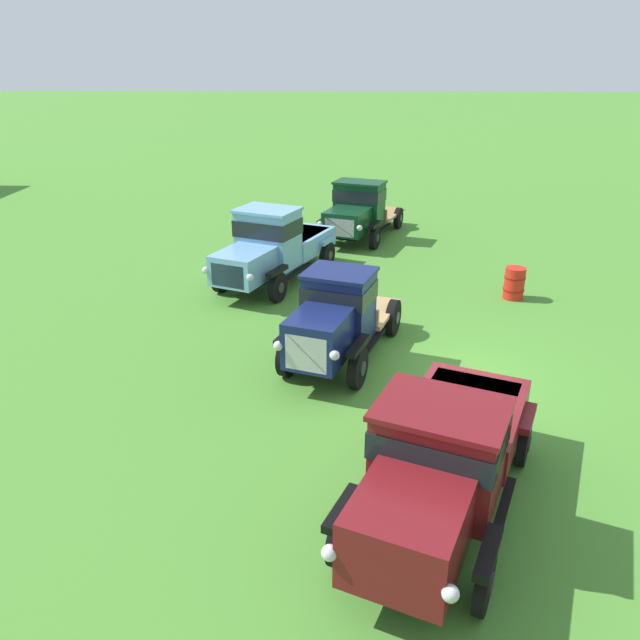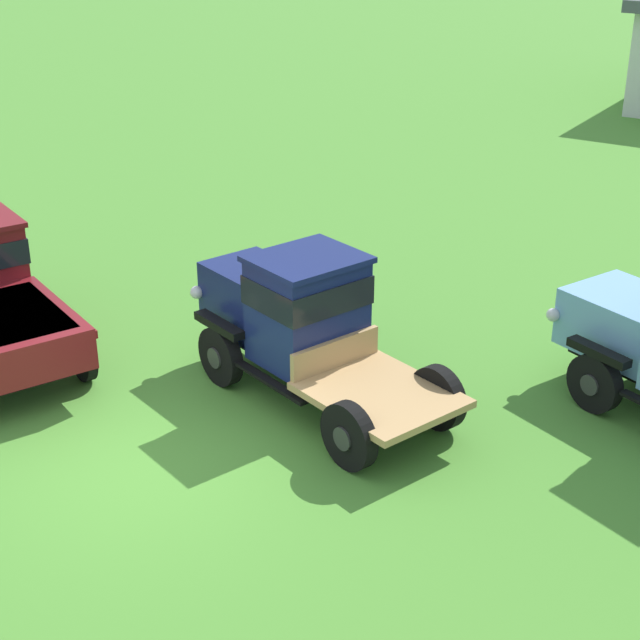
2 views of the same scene
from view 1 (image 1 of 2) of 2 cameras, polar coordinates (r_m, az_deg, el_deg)
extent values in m
plane|color=#47842D|center=(13.80, 12.59, -5.14)|extent=(240.00, 240.00, 0.00)
cylinder|color=black|center=(8.54, 14.80, -22.17)|extent=(0.82, 0.46, 0.83)
cylinder|color=#2D2D2D|center=(8.54, 15.45, -22.30)|extent=(0.28, 0.14, 0.29)
cylinder|color=black|center=(8.88, 2.04, -19.16)|extent=(0.82, 0.46, 0.83)
cylinder|color=#2D2D2D|center=(8.90, 1.46, -19.00)|extent=(0.28, 0.14, 0.29)
cylinder|color=black|center=(11.16, 18.13, -10.56)|extent=(0.82, 0.46, 0.83)
cylinder|color=#2D2D2D|center=(11.16, 18.60, -10.65)|extent=(0.28, 0.14, 0.29)
cylinder|color=black|center=(11.42, 8.62, -8.75)|extent=(0.82, 0.46, 0.83)
cylinder|color=#2D2D2D|center=(11.44, 8.18, -8.66)|extent=(0.28, 0.14, 0.29)
cube|color=black|center=(9.80, 11.09, -14.37)|extent=(4.77, 2.77, 0.12)
cube|color=maroon|center=(8.08, 7.99, -18.65)|extent=(1.90, 1.81, 0.94)
cube|color=silver|center=(7.61, 6.20, -22.29)|extent=(0.45, 0.99, 0.71)
sphere|color=silver|center=(7.44, 11.84, -23.29)|extent=(0.20, 0.20, 0.20)
sphere|color=silver|center=(7.73, 0.87, -20.51)|extent=(0.20, 0.20, 0.20)
cube|color=black|center=(8.23, 15.14, -19.87)|extent=(0.96, 0.55, 0.12)
cube|color=black|center=(8.57, 2.08, -16.86)|extent=(0.96, 0.55, 0.12)
cube|color=maroon|center=(9.00, 10.75, -12.06)|extent=(1.79, 2.02, 1.41)
cube|color=black|center=(8.82, 10.91, -10.37)|extent=(1.85, 2.07, 0.40)
cube|color=maroon|center=(8.60, 11.12, -7.97)|extent=(1.93, 2.14, 0.08)
cube|color=black|center=(9.46, 16.27, -16.67)|extent=(1.66, 0.80, 0.05)
cube|color=black|center=(9.76, 5.16, -14.30)|extent=(1.66, 0.80, 0.05)
cube|color=maroon|center=(10.72, 13.11, -8.65)|extent=(2.87, 2.53, 0.60)
cube|color=black|center=(10.59, 13.24, -7.39)|extent=(2.42, 2.13, 0.06)
cube|color=maroon|center=(10.92, 18.43, -8.53)|extent=(0.92, 0.53, 0.12)
cube|color=maroon|center=(11.19, 8.76, -6.72)|extent=(0.92, 0.53, 0.12)
cylinder|color=black|center=(12.91, 3.47, -4.38)|extent=(0.91, 0.47, 0.90)
cylinder|color=#2D2D2D|center=(12.88, 3.95, -4.46)|extent=(0.31, 0.13, 0.31)
cylinder|color=black|center=(13.40, -2.96, -3.29)|extent=(0.91, 0.47, 0.90)
cylinder|color=#2D2D2D|center=(13.45, -3.41, -3.21)|extent=(0.31, 0.13, 0.31)
cylinder|color=black|center=(15.43, 6.70, 0.23)|extent=(0.91, 0.47, 0.90)
cylinder|color=#2D2D2D|center=(15.41, 7.11, 0.18)|extent=(0.31, 0.13, 0.31)
cylinder|color=black|center=(15.85, 1.20, 1.01)|extent=(0.91, 0.47, 0.90)
cylinder|color=#2D2D2D|center=(15.88, 0.81, 1.07)|extent=(0.31, 0.13, 0.31)
cube|color=black|center=(14.23, 2.06, -1.29)|extent=(4.17, 2.12, 0.12)
cube|color=#141E51|center=(12.68, -0.14, -1.65)|extent=(1.68, 1.49, 0.99)
cube|color=silver|center=(12.14, -1.27, -3.10)|extent=(0.33, 0.84, 0.74)
sphere|color=silver|center=(11.91, 1.34, -3.24)|extent=(0.20, 0.20, 0.20)
sphere|color=silver|center=(12.31, -3.84, -2.37)|extent=(0.20, 0.20, 0.20)
cube|color=black|center=(12.69, 3.52, -2.38)|extent=(1.04, 0.52, 0.12)
cube|color=black|center=(13.19, -3.00, -1.34)|extent=(1.04, 0.52, 0.12)
cube|color=#141E51|center=(13.69, 1.76, 1.29)|extent=(1.52, 1.67, 1.45)
cube|color=black|center=(13.57, 1.77, 2.57)|extent=(1.57, 1.72, 0.41)
cube|color=#141E51|center=(13.43, 1.79, 4.33)|extent=(1.64, 1.77, 0.08)
cube|color=black|center=(13.90, 4.87, -2.06)|extent=(1.55, 0.64, 0.05)
cube|color=black|center=(14.35, -1.04, -1.14)|extent=(1.55, 0.64, 0.05)
cube|color=tan|center=(15.29, 3.61, 0.91)|extent=(2.34, 2.13, 0.10)
cube|color=tan|center=(14.39, 2.53, 0.47)|extent=(0.55, 1.44, 0.44)
cylinder|color=black|center=(17.47, -3.90, 3.01)|extent=(0.86, 0.50, 0.85)
cylinder|color=#2D2D2D|center=(17.42, -3.57, 2.96)|extent=(0.29, 0.14, 0.30)
cylinder|color=black|center=(18.40, -9.01, 3.81)|extent=(0.86, 0.50, 0.85)
cylinder|color=#2D2D2D|center=(18.46, -9.30, 3.85)|extent=(0.29, 0.14, 0.30)
cylinder|color=black|center=(20.35, 0.66, 5.97)|extent=(0.86, 0.50, 0.85)
cylinder|color=#2D2D2D|center=(20.31, 0.95, 5.93)|extent=(0.29, 0.14, 0.30)
cylinder|color=black|center=(21.15, -3.97, 6.57)|extent=(0.86, 0.50, 0.85)
cylinder|color=#2D2D2D|center=(21.20, -4.23, 6.60)|extent=(0.29, 0.14, 0.30)
cube|color=black|center=(19.18, -4.11, 5.09)|extent=(4.91, 2.82, 0.12)
cube|color=#70A3D1|center=(17.54, -7.02, 4.92)|extent=(2.03, 1.84, 0.85)
cube|color=silver|center=(16.91, -8.42, 4.00)|extent=(0.45, 0.97, 0.64)
sphere|color=silver|center=(16.53, -6.41, 3.89)|extent=(0.20, 0.20, 0.20)
sphere|color=silver|center=(17.26, -10.40, 4.49)|extent=(0.20, 0.20, 0.20)
cube|color=black|center=(17.32, -3.94, 4.49)|extent=(0.98, 0.56, 0.12)
cube|color=black|center=(18.25, -9.10, 5.22)|extent=(0.98, 0.56, 0.12)
cube|color=#70A3D1|center=(18.61, -4.75, 7.38)|extent=(1.76, 1.98, 1.67)
cube|color=black|center=(18.51, -4.79, 8.50)|extent=(1.82, 2.04, 0.47)
cube|color=#70A3D1|center=(18.39, -4.84, 10.00)|extent=(1.90, 2.10, 0.08)
cube|color=black|center=(18.56, -2.01, 4.46)|extent=(1.64, 0.79, 0.05)
cube|color=black|center=(19.42, -6.84, 5.15)|extent=(1.64, 0.79, 0.05)
cube|color=#70A3D1|center=(20.30, -2.17, 7.21)|extent=(2.90, 2.51, 0.60)
cube|color=black|center=(20.23, -2.18, 7.95)|extent=(2.44, 2.12, 0.06)
cube|color=#70A3D1|center=(20.22, 0.67, 7.26)|extent=(0.94, 0.54, 0.12)
cube|color=#70A3D1|center=(21.02, -4.00, 7.81)|extent=(0.94, 0.54, 0.12)
cylinder|color=black|center=(22.50, 5.03, 7.52)|extent=(0.85, 0.46, 0.83)
cylinder|color=#2D2D2D|center=(22.47, 5.30, 7.49)|extent=(0.28, 0.13, 0.29)
cylinder|color=black|center=(23.12, 0.37, 8.03)|extent=(0.85, 0.46, 0.83)
cylinder|color=#2D2D2D|center=(23.16, 0.12, 8.06)|extent=(0.28, 0.13, 0.29)
cylinder|color=black|center=(25.43, 7.17, 9.23)|extent=(0.85, 0.46, 0.83)
cylinder|color=#2D2D2D|center=(25.41, 7.42, 9.21)|extent=(0.28, 0.13, 0.29)
cylinder|color=black|center=(25.98, 2.98, 9.67)|extent=(0.85, 0.46, 0.83)
cylinder|color=#2D2D2D|center=(26.02, 2.75, 9.70)|extent=(0.28, 0.13, 0.29)
cube|color=black|center=(24.12, 3.86, 8.81)|extent=(4.70, 2.57, 0.12)
cube|color=#0F381E|center=(22.44, 2.49, 9.00)|extent=(1.96, 1.82, 0.82)
cube|color=silver|center=(21.75, 1.80, 8.45)|extent=(0.42, 1.03, 0.62)
sphere|color=silver|center=(21.49, 3.64, 8.40)|extent=(0.20, 0.20, 0.20)
sphere|color=silver|center=(21.98, -0.01, 8.78)|extent=(0.20, 0.20, 0.20)
cube|color=black|center=(22.38, 5.07, 8.67)|extent=(0.97, 0.51, 0.12)
cube|color=black|center=(23.01, 0.38, 9.15)|extent=(0.97, 0.51, 0.12)
cube|color=#0F381E|center=(23.57, 3.61, 10.53)|extent=(1.57, 1.97, 1.52)
cube|color=black|center=(23.50, 3.63, 11.35)|extent=(1.62, 2.02, 0.43)
cube|color=#0F381E|center=(23.41, 3.66, 12.45)|extent=(1.69, 2.08, 0.08)
cube|color=black|center=(23.59, 5.86, 8.37)|extent=(1.43, 0.63, 0.05)
cube|color=black|center=(24.17, 1.47, 8.83)|extent=(1.43, 0.63, 0.05)
cube|color=#9E7547|center=(25.32, 4.83, 9.71)|extent=(2.90, 2.67, 0.10)
cube|color=#9E7547|center=(24.20, 4.01, 9.68)|extent=(0.70, 1.77, 0.44)
cylinder|color=red|center=(18.50, 17.34, 3.24)|extent=(0.57, 0.57, 0.91)
cylinder|color=maroon|center=(18.44, 17.40, 3.77)|extent=(0.60, 0.60, 0.03)
cylinder|color=maroon|center=(18.56, 17.27, 2.71)|extent=(0.60, 0.60, 0.03)
camera|label=2|loc=(22.12, 32.44, 20.89)|focal=55.00mm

